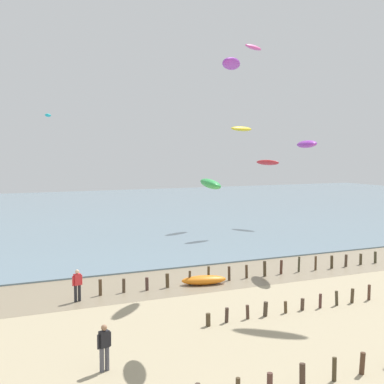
{
  "coord_description": "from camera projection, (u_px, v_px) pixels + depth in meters",
  "views": [
    {
      "loc": [
        -9.46,
        -9.43,
        7.89
      ],
      "look_at": [
        -0.39,
        10.15,
        6.21
      ],
      "focal_mm": 49.03,
      "sensor_mm": 36.0,
      "label": 1
    }
  ],
  "objects": [
    {
      "name": "kite_aloft_7",
      "position": [
        253.0,
        47.0,
        57.98
      ],
      "size": [
        3.24,
        2.39,
        0.84
      ],
      "primitive_type": "ellipsoid",
      "rotation": [
        -0.4,
        0.0,
        3.62
      ],
      "color": "#E54C99"
    },
    {
      "name": "person_mid_beach",
      "position": [
        77.0,
        284.0,
        27.48
      ],
      "size": [
        0.56,
        0.3,
        1.71
      ],
      "color": "#232328",
      "rests_on": "ground"
    },
    {
      "name": "groyne_far",
      "position": [
        257.0,
        270.0,
        32.88
      ],
      "size": [
        20.06,
        0.33,
        1.01
      ],
      "color": "#4C3926",
      "rests_on": "ground"
    },
    {
      "name": "kite_aloft_2",
      "position": [
        241.0,
        129.0,
        49.34
      ],
      "size": [
        2.83,
        1.66,
        0.62
      ],
      "primitive_type": "ellipsoid",
      "rotation": [
        -0.24,
        0.0,
        3.43
      ],
      "color": "yellow"
    },
    {
      "name": "kite_aloft_1",
      "position": [
        268.0,
        162.0,
        54.58
      ],
      "size": [
        1.99,
        2.89,
        0.79
      ],
      "primitive_type": "ellipsoid",
      "rotation": [
        -0.49,
        0.0,
        5.13
      ],
      "color": "red"
    },
    {
      "name": "kite_aloft_9",
      "position": [
        210.0,
        184.0,
        21.55
      ],
      "size": [
        1.36,
        2.44,
        0.59
      ],
      "primitive_type": "ellipsoid",
      "rotation": [
        0.33,
        0.0,
        1.32
      ],
      "color": "green"
    },
    {
      "name": "sea",
      "position": [
        35.0,
        214.0,
        65.17
      ],
      "size": [
        160.0,
        70.0,
        0.1
      ],
      "primitive_type": "cube",
      "color": "slate",
      "rests_on": "ground"
    },
    {
      "name": "kite_aloft_4",
      "position": [
        231.0,
        64.0,
        31.68
      ],
      "size": [
        2.72,
        2.81,
        0.84
      ],
      "primitive_type": "ellipsoid",
      "rotation": [
        0.48,
        0.0,
        3.96
      ],
      "color": "purple"
    },
    {
      "name": "person_left_flank",
      "position": [
        104.0,
        346.0,
        18.77
      ],
      "size": [
        0.55,
        0.31,
        1.71
      ],
      "color": "#4C4C56",
      "rests_on": "ground"
    },
    {
      "name": "wet_sand_strip",
      "position": [
        132.0,
        286.0,
        30.66
      ],
      "size": [
        120.0,
        6.3,
        0.01
      ],
      "primitive_type": "cube",
      "color": "#84755B",
      "rests_on": "ground"
    },
    {
      "name": "grounded_kite",
      "position": [
        204.0,
        280.0,
        31.07
      ],
      "size": [
        2.84,
        1.55,
        0.54
      ],
      "primitive_type": "ellipsoid",
      "rotation": [
        0.0,
        0.0,
        2.92
      ],
      "color": "orange",
      "rests_on": "ground"
    },
    {
      "name": "groyne_mid",
      "position": [
        292.0,
        305.0,
        25.69
      ],
      "size": [
        9.82,
        0.36,
        0.84
      ],
      "color": "#493B28",
      "rests_on": "ground"
    },
    {
      "name": "kite_aloft_3",
      "position": [
        307.0,
        144.0,
        35.24
      ],
      "size": [
        2.03,
        3.28,
        0.61
      ],
      "primitive_type": "ellipsoid",
      "rotation": [
        0.11,
        0.0,
        4.37
      ],
      "color": "purple"
    },
    {
      "name": "kite_aloft_0",
      "position": [
        48.0,
        115.0,
        50.2
      ],
      "size": [
        0.81,
        1.86,
        0.37
      ],
      "primitive_type": "ellipsoid",
      "rotation": [
        0.15,
        0.0,
        1.46
      ],
      "color": "#19B2B7"
    }
  ]
}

